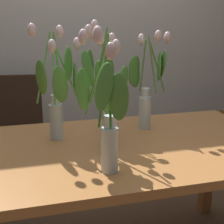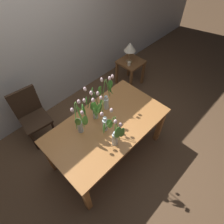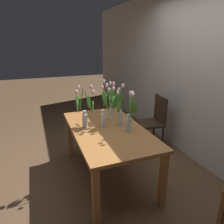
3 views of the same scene
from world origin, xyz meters
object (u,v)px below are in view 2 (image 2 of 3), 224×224
object	(u,v)px
tulip_vase_0	(81,120)
tulip_vase_3	(106,95)
tulip_vase_2	(114,133)
dining_chair	(32,114)
tulip_vase_1	(94,107)
pillar_candle	(129,64)
side_table	(131,66)
tulip_vase_4	(103,119)
table_lamp	(130,47)
dining_table	(107,129)

from	to	relation	value
tulip_vase_0	tulip_vase_3	distance (m)	0.50
tulip_vase_2	dining_chair	xyz separation A→B (m)	(-0.40, 1.33, -0.44)
tulip_vase_0	tulip_vase_1	bearing A→B (deg)	8.44
tulip_vase_0	pillar_candle	world-z (taller)	tulip_vase_0
side_table	tulip_vase_2	bearing A→B (deg)	-145.75
tulip_vase_1	tulip_vase_2	bearing A→B (deg)	-103.48
pillar_candle	tulip_vase_1	bearing A→B (deg)	-156.29
tulip_vase_4	table_lamp	distance (m)	1.77
dining_table	tulip_vase_1	bearing A→B (deg)	103.05
tulip_vase_4	table_lamp	size ratio (longest dim) A/B	1.42
tulip_vase_0	tulip_vase_1	size ratio (longest dim) A/B	0.97
side_table	dining_table	bearing A→B (deg)	-150.23
tulip_vase_1	tulip_vase_4	distance (m)	0.19
tulip_vase_1	tulip_vase_4	world-z (taller)	tulip_vase_1
tulip_vase_1	table_lamp	bearing A→B (deg)	25.01
tulip_vase_3	pillar_candle	xyz separation A→B (m)	(1.15, 0.57, -0.38)
tulip_vase_0	tulip_vase_4	world-z (taller)	tulip_vase_0
tulip_vase_1	tulip_vase_3	xyz separation A→B (m)	(0.25, 0.05, 0.00)
table_lamp	dining_table	bearing A→B (deg)	-148.96
dining_table	tulip_vase_0	xyz separation A→B (m)	(-0.29, 0.14, 0.32)
dining_chair	side_table	xyz separation A→B (m)	(2.04, -0.22, -0.09)
tulip_vase_2	tulip_vase_4	size ratio (longest dim) A/B	0.99
dining_table	tulip_vase_2	xyz separation A→B (m)	(-0.15, -0.26, 0.32)
dining_table	table_lamp	world-z (taller)	table_lamp
tulip_vase_4	dining_chair	size ratio (longest dim) A/B	0.61
tulip_vase_2	tulip_vase_4	distance (m)	0.26
dining_table	tulip_vase_2	distance (m)	0.44
dining_table	table_lamp	size ratio (longest dim) A/B	4.02
tulip_vase_2	dining_chair	world-z (taller)	tulip_vase_2
dining_table	pillar_candle	world-z (taller)	dining_table
tulip_vase_0	side_table	distance (m)	1.99
table_lamp	pillar_candle	bearing A→B (deg)	-138.17
tulip_vase_1	pillar_candle	distance (m)	1.58
tulip_vase_1	tulip_vase_3	size ratio (longest dim) A/B	1.09
dining_table	tulip_vase_1	world-z (taller)	tulip_vase_1
tulip_vase_2	table_lamp	xyz separation A→B (m)	(1.59, 1.13, -0.11)
tulip_vase_4	table_lamp	world-z (taller)	tulip_vase_4
dining_table	pillar_candle	bearing A→B (deg)	30.22
tulip_vase_0	tulip_vase_4	bearing A→B (deg)	-35.63
tulip_vase_3	tulip_vase_4	distance (m)	0.37
dining_chair	pillar_candle	distance (m)	1.93
tulip_vase_2	side_table	xyz separation A→B (m)	(1.63, 1.11, -0.54)
dining_table	tulip_vase_2	bearing A→B (deg)	-119.16
tulip_vase_2	dining_chair	bearing A→B (deg)	106.78
tulip_vase_1	tulip_vase_2	world-z (taller)	tulip_vase_1
tulip_vase_2	dining_chair	size ratio (longest dim) A/B	0.60
tulip_vase_2	tulip_vase_3	world-z (taller)	tulip_vase_2
tulip_vase_1	tulip_vase_4	bearing A→B (deg)	-102.12
side_table	tulip_vase_4	bearing A→B (deg)	-151.25
tulip_vase_1	table_lamp	xyz separation A→B (m)	(1.49, 0.69, -0.11)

